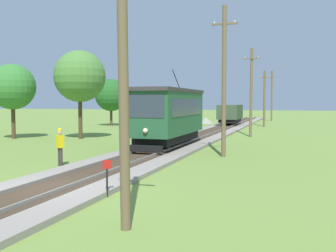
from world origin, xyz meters
name	(u,v)px	position (x,y,z in m)	size (l,w,h in m)	color
ground_plane	(49,193)	(0.00, 0.00, 0.00)	(260.00, 260.00, 0.00)	olive
track_ballast	(48,190)	(0.00, 0.00, 0.09)	(4.20, 120.00, 0.18)	gray
sleeper_bed	(48,187)	(0.00, 0.00, 0.18)	(2.04, 120.00, 0.01)	#423323
rail_left	(30,184)	(-0.72, 0.00, 0.25)	(0.07, 120.00, 0.14)	gray
rail_right	(67,187)	(0.72, 0.00, 0.25)	(0.07, 120.00, 0.14)	gray
red_tram	(169,115)	(0.00, 12.76, 2.19)	(2.60, 8.54, 4.79)	#235633
freight_car	(230,114)	(0.00, 36.84, 1.56)	(2.40, 5.20, 2.31)	#384C33
utility_pole_foreground	(123,53)	(3.97, -2.69, 4.11)	(1.40, 0.43, 8.02)	brown
utility_pole_near_tram	(224,80)	(3.97, 10.26, 4.18)	(1.40, 0.26, 8.16)	brown
utility_pole_mid	(251,91)	(3.97, 23.51, 3.91)	(1.40, 0.59, 7.63)	brown
utility_pole_far	(264,98)	(3.97, 37.82, 3.47)	(1.40, 0.35, 6.76)	brown
utility_pole_distant	(272,95)	(3.97, 52.23, 3.99)	(1.40, 0.50, 7.79)	brown
trackside_signal_marker	(107,176)	(2.10, 0.11, 0.67)	(0.21, 0.21, 1.18)	black
gravel_pile	(206,120)	(-4.24, 42.32, 0.44)	(2.22, 2.22, 0.87)	gray
track_worker	(60,145)	(-2.76, 4.84, 0.98)	(0.45, 0.41, 1.78)	#38332D
tree_right_near	(111,95)	(-14.48, 33.68, 3.84)	(4.03, 4.03, 5.86)	#4C3823
tree_left_far	(13,87)	(-14.15, 15.38, 4.21)	(3.70, 3.70, 6.07)	#4C3823
tree_horizon	(80,76)	(-8.93, 17.00, 5.04)	(4.16, 4.16, 7.14)	#4C3823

